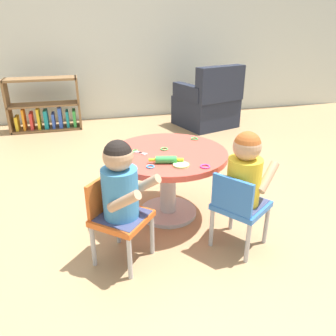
{
  "coord_description": "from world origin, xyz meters",
  "views": [
    {
      "loc": [
        -0.57,
        -2.18,
        1.38
      ],
      "look_at": [
        0.0,
        0.0,
        0.39
      ],
      "focal_mm": 35.77,
      "sensor_mm": 36.0,
      "label": 1
    }
  ],
  "objects_px": {
    "seated_child_right": "(245,172)",
    "bookshelf_low": "(45,109)",
    "armchair_dark": "(208,105)",
    "seated_child_left": "(120,183)",
    "craft_scissors": "(137,152)",
    "child_chair_right": "(239,206)",
    "rolling_pin": "(166,160)",
    "child_chair_left": "(117,216)",
    "craft_table": "(168,168)"
  },
  "relations": [
    {
      "from": "seated_child_left",
      "to": "craft_scissors",
      "type": "bearing_deg",
      "value": 70.44
    },
    {
      "from": "child_chair_left",
      "to": "armchair_dark",
      "type": "relative_size",
      "value": 0.6
    },
    {
      "from": "seated_child_left",
      "to": "bookshelf_low",
      "type": "distance_m",
      "value": 3.09
    },
    {
      "from": "craft_table",
      "to": "armchair_dark",
      "type": "bearing_deg",
      "value": 62.06
    },
    {
      "from": "bookshelf_low",
      "to": "child_chair_right",
      "type": "bearing_deg",
      "value": -65.89
    },
    {
      "from": "craft_table",
      "to": "bookshelf_low",
      "type": "distance_m",
      "value": 2.76
    },
    {
      "from": "bookshelf_low",
      "to": "armchair_dark",
      "type": "relative_size",
      "value": 1.04
    },
    {
      "from": "seated_child_right",
      "to": "bookshelf_low",
      "type": "height_order",
      "value": "seated_child_right"
    },
    {
      "from": "child_chair_right",
      "to": "craft_scissors",
      "type": "height_order",
      "value": "child_chair_right"
    },
    {
      "from": "bookshelf_low",
      "to": "rolling_pin",
      "type": "distance_m",
      "value": 2.93
    },
    {
      "from": "armchair_dark",
      "to": "bookshelf_low",
      "type": "bearing_deg",
      "value": 169.61
    },
    {
      "from": "seated_child_right",
      "to": "rolling_pin",
      "type": "bearing_deg",
      "value": 145.56
    },
    {
      "from": "seated_child_right",
      "to": "armchair_dark",
      "type": "height_order",
      "value": "armchair_dark"
    },
    {
      "from": "seated_child_right",
      "to": "bookshelf_low",
      "type": "xyz_separation_m",
      "value": [
        -1.4,
        3.04,
        -0.25
      ]
    },
    {
      "from": "armchair_dark",
      "to": "rolling_pin",
      "type": "relative_size",
      "value": 3.91
    },
    {
      "from": "armchair_dark",
      "to": "craft_table",
      "type": "bearing_deg",
      "value": -117.94
    },
    {
      "from": "child_chair_right",
      "to": "seated_child_right",
      "type": "distance_m",
      "value": 0.23
    },
    {
      "from": "seated_child_left",
      "to": "craft_scissors",
      "type": "height_order",
      "value": "seated_child_left"
    },
    {
      "from": "craft_table",
      "to": "seated_child_left",
      "type": "xyz_separation_m",
      "value": [
        -0.4,
        -0.46,
        0.14
      ]
    },
    {
      "from": "seated_child_right",
      "to": "bookshelf_low",
      "type": "distance_m",
      "value": 3.36
    },
    {
      "from": "child_chair_right",
      "to": "rolling_pin",
      "type": "distance_m",
      "value": 0.55
    },
    {
      "from": "rolling_pin",
      "to": "craft_scissors",
      "type": "distance_m",
      "value": 0.29
    },
    {
      "from": "armchair_dark",
      "to": "seated_child_left",
      "type": "bearing_deg",
      "value": -120.56
    },
    {
      "from": "craft_table",
      "to": "craft_scissors",
      "type": "height_order",
      "value": "craft_scissors"
    },
    {
      "from": "child_chair_left",
      "to": "rolling_pin",
      "type": "height_order",
      "value": "rolling_pin"
    },
    {
      "from": "seated_child_left",
      "to": "armchair_dark",
      "type": "relative_size",
      "value": 0.57
    },
    {
      "from": "child_chair_right",
      "to": "rolling_pin",
      "type": "xyz_separation_m",
      "value": [
        -0.39,
        0.31,
        0.23
      ]
    },
    {
      "from": "child_chair_right",
      "to": "bookshelf_low",
      "type": "height_order",
      "value": "bookshelf_low"
    },
    {
      "from": "craft_table",
      "to": "child_chair_left",
      "type": "bearing_deg",
      "value": -134.82
    },
    {
      "from": "bookshelf_low",
      "to": "armchair_dark",
      "type": "height_order",
      "value": "armchair_dark"
    },
    {
      "from": "craft_table",
      "to": "seated_child_left",
      "type": "relative_size",
      "value": 1.69
    },
    {
      "from": "seated_child_left",
      "to": "armchair_dark",
      "type": "bearing_deg",
      "value": 59.44
    },
    {
      "from": "craft_table",
      "to": "armchair_dark",
      "type": "xyz_separation_m",
      "value": [
        1.14,
        2.15,
        -0.08
      ]
    },
    {
      "from": "craft_table",
      "to": "rolling_pin",
      "type": "height_order",
      "value": "rolling_pin"
    },
    {
      "from": "seated_child_left",
      "to": "rolling_pin",
      "type": "bearing_deg",
      "value": 37.54
    },
    {
      "from": "bookshelf_low",
      "to": "rolling_pin",
      "type": "xyz_separation_m",
      "value": [
        0.98,
        -2.75,
        0.25
      ]
    },
    {
      "from": "craft_table",
      "to": "child_chair_right",
      "type": "height_order",
      "value": "child_chair_right"
    },
    {
      "from": "seated_child_right",
      "to": "bookshelf_low",
      "type": "relative_size",
      "value": 0.55
    },
    {
      "from": "child_chair_left",
      "to": "seated_child_left",
      "type": "bearing_deg",
      "value": -41.56
    },
    {
      "from": "armchair_dark",
      "to": "child_chair_left",
      "type": "bearing_deg",
      "value": -121.3
    },
    {
      "from": "bookshelf_low",
      "to": "craft_scissors",
      "type": "relative_size",
      "value": 6.89
    },
    {
      "from": "armchair_dark",
      "to": "craft_scissors",
      "type": "bearing_deg",
      "value": -122.9
    },
    {
      "from": "seated_child_right",
      "to": "rolling_pin",
      "type": "relative_size",
      "value": 2.23
    },
    {
      "from": "bookshelf_low",
      "to": "rolling_pin",
      "type": "height_order",
      "value": "bookshelf_low"
    },
    {
      "from": "armchair_dark",
      "to": "craft_scissors",
      "type": "xyz_separation_m",
      "value": [
        -1.36,
        -2.1,
        0.21
      ]
    },
    {
      "from": "rolling_pin",
      "to": "craft_table",
      "type": "bearing_deg",
      "value": 71.88
    },
    {
      "from": "child_chair_left",
      "to": "bookshelf_low",
      "type": "distance_m",
      "value": 3.05
    },
    {
      "from": "child_chair_right",
      "to": "craft_scissors",
      "type": "bearing_deg",
      "value": 134.21
    },
    {
      "from": "seated_child_left",
      "to": "craft_scissors",
      "type": "relative_size",
      "value": 3.78
    },
    {
      "from": "craft_table",
      "to": "child_chair_left",
      "type": "relative_size",
      "value": 1.6
    }
  ]
}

